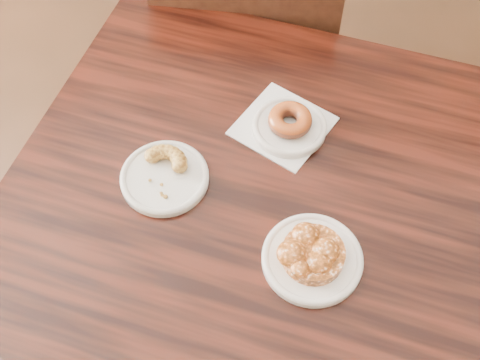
% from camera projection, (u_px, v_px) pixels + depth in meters
% --- Properties ---
extents(floor, '(5.00, 5.00, 0.00)m').
position_uv_depth(floor, '(277.00, 280.00, 1.78)').
color(floor, black).
rests_on(floor, ground).
extents(cafe_table, '(0.99, 0.99, 0.75)m').
position_uv_depth(cafe_table, '(255.00, 288.00, 1.37)').
color(cafe_table, black).
rests_on(cafe_table, floor).
extents(chair_far, '(0.52, 0.52, 0.90)m').
position_uv_depth(chair_far, '(252.00, 46.00, 1.69)').
color(chair_far, black).
rests_on(chair_far, floor).
extents(napkin, '(0.21, 0.21, 0.00)m').
position_uv_depth(napkin, '(283.00, 126.00, 1.15)').
color(napkin, white).
rests_on(napkin, cafe_table).
extents(plate_donut, '(0.14, 0.14, 0.01)m').
position_uv_depth(plate_donut, '(289.00, 127.00, 1.14)').
color(plate_donut, silver).
rests_on(plate_donut, napkin).
extents(plate_cruller, '(0.16, 0.16, 0.01)m').
position_uv_depth(plate_cruller, '(165.00, 178.00, 1.08)').
color(plate_cruller, silver).
rests_on(plate_cruller, cafe_table).
extents(plate_fritter, '(0.17, 0.17, 0.01)m').
position_uv_depth(plate_fritter, '(312.00, 259.00, 0.99)').
color(plate_fritter, white).
rests_on(plate_fritter, cafe_table).
extents(glazed_donut, '(0.08, 0.08, 0.03)m').
position_uv_depth(glazed_donut, '(290.00, 120.00, 1.12)').
color(glazed_donut, '#913F15').
rests_on(glazed_donut, plate_donut).
extents(apple_fritter, '(0.15, 0.15, 0.03)m').
position_uv_depth(apple_fritter, '(314.00, 253.00, 0.97)').
color(apple_fritter, '#461F07').
rests_on(apple_fritter, plate_fritter).
extents(cruller_fragment, '(0.10, 0.10, 0.03)m').
position_uv_depth(cruller_fragment, '(163.00, 172.00, 1.06)').
color(cruller_fragment, brown).
rests_on(cruller_fragment, plate_cruller).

